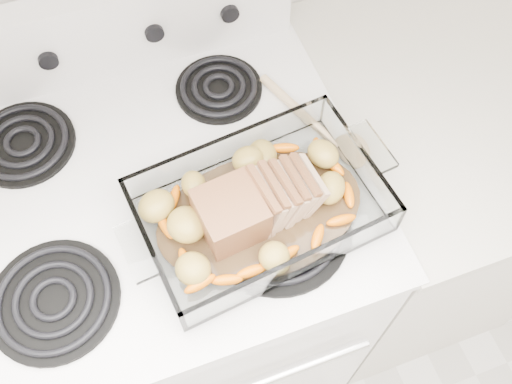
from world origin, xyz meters
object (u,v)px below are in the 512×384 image
object	(u,v)px
counter_right	(415,199)
pork_roast	(248,206)
electric_range	(176,276)
baking_dish	(260,210)

from	to	relation	value
counter_right	pork_roast	distance (m)	0.75
electric_range	baking_dish	bearing A→B (deg)	-37.80
electric_range	pork_roast	bearing A→B (deg)	-41.42
counter_right	pork_roast	world-z (taller)	pork_roast
counter_right	pork_roast	size ratio (longest dim) A/B	4.42
counter_right	baking_dish	xyz separation A→B (m)	(-0.50, -0.13, 0.50)
counter_right	pork_roast	bearing A→B (deg)	-165.82
electric_range	pork_roast	world-z (taller)	electric_range
baking_dish	electric_range	bearing A→B (deg)	135.53
electric_range	pork_roast	distance (m)	0.55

